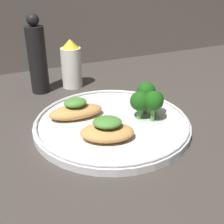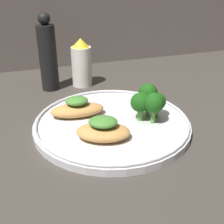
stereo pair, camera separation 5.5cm
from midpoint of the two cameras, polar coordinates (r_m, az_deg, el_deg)
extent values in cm
cube|color=#3D3833|center=(56.79, 2.77, -3.59)|extent=(180.00, 180.00, 1.00)
cylinder|color=silver|center=(56.19, 2.80, -2.53)|extent=(30.96, 30.96, 1.40)
torus|color=silver|center=(55.71, 2.82, -1.63)|extent=(30.36, 30.36, 0.60)
ellipsoid|color=tan|center=(49.62, 1.37, -4.18)|extent=(11.14, 9.15, 2.50)
ellipsoid|color=#478433|center=(48.59, 1.40, -2.08)|extent=(6.27, 5.69, 1.63)
ellipsoid|color=tan|center=(57.46, -4.36, 0.34)|extent=(11.34, 5.96, 2.54)
ellipsoid|color=#478433|center=(56.57, -4.43, 2.22)|extent=(4.92, 4.09, 1.61)
cylinder|color=#569942|center=(58.18, 11.70, -0.02)|extent=(0.83, 0.83, 2.20)
sphere|color=#195114|center=(57.19, 11.91, 2.07)|extent=(3.53, 3.53, 3.53)
cylinder|color=#569942|center=(58.19, 9.77, 1.02)|extent=(0.82, 0.82, 3.74)
sphere|color=#195114|center=(56.91, 10.01, 3.92)|extent=(3.77, 3.77, 3.77)
cylinder|color=#569942|center=(56.20, 8.47, -0.54)|extent=(1.02, 1.02, 2.52)
sphere|color=#195114|center=(55.07, 8.65, 1.89)|extent=(3.90, 3.90, 3.90)
cylinder|color=#569942|center=(55.53, 11.17, -0.87)|extent=(0.89, 0.89, 2.97)
sphere|color=#195114|center=(54.30, 11.43, 1.80)|extent=(3.90, 3.90, 3.90)
cylinder|color=white|center=(76.21, -3.92, 9.18)|extent=(5.33, 5.33, 10.49)
cone|color=yellow|center=(74.54, -4.08, 13.87)|extent=(4.53, 4.53, 2.31)
cylinder|color=black|center=(73.64, -10.75, 10.61)|extent=(4.55, 4.55, 16.54)
sphere|color=black|center=(71.63, -11.44, 18.11)|extent=(2.96, 2.96, 2.96)
camera|label=1|loc=(0.03, -87.14, 1.44)|focal=45.00mm
camera|label=2|loc=(0.03, 92.86, -1.44)|focal=45.00mm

